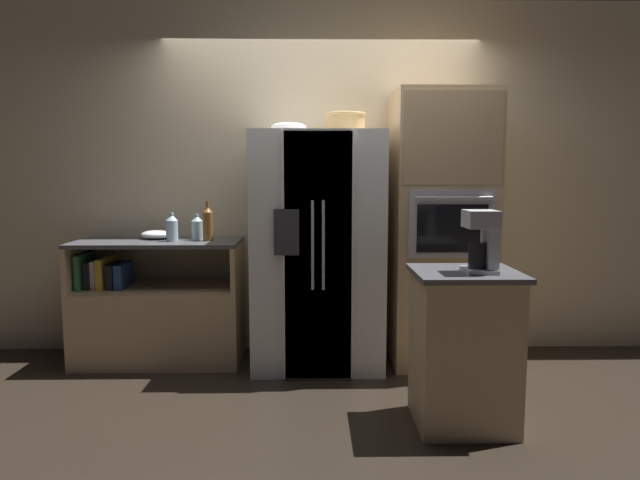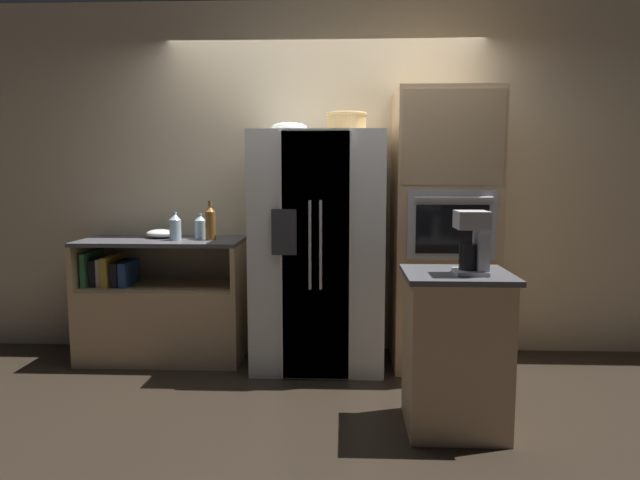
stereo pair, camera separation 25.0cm
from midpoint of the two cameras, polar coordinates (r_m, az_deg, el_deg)
The scene contains 13 objects.
ground_plane at distance 4.41m, azimuth -1.43°, elevation -12.51°, with size 20.00×20.00×0.00m, color black.
wall_back at distance 4.65m, azimuth -1.43°, elevation 6.07°, with size 12.00×0.06×2.80m.
counter_left at distance 4.65m, azimuth -17.37°, elevation -7.30°, with size 1.24×0.60×0.94m.
refrigerator at distance 4.28m, azimuth -1.93°, elevation -1.03°, with size 0.96×0.79×1.75m.
wall_oven at distance 4.39m, azimuth 10.36°, elevation 1.08°, with size 0.74×0.73×2.05m.
island_counter at distance 3.40m, azimuth 12.10°, elevation -10.51°, with size 0.59×0.55×0.90m.
wicker_basket at distance 4.31m, azimuth 0.86°, elevation 11.71°, with size 0.31×0.31×0.14m.
fruit_bowl at distance 4.23m, azimuth -4.87°, elevation 11.20°, with size 0.26×0.26×0.07m.
bottle_tall at distance 4.41m, azimuth -12.76°, elevation 1.64°, with size 0.08×0.08×0.30m.
bottle_short at distance 4.44m, azimuth -16.16°, elevation 1.21°, with size 0.09×0.09×0.22m.
bottle_wide at distance 4.48m, azimuth -13.77°, elevation 1.24°, with size 0.09×0.09×0.20m.
mixing_bowl at distance 4.65m, azimuth -17.48°, elevation 0.55°, with size 0.24×0.24×0.07m.
coffee_maker at distance 3.23m, azimuth 13.94°, elevation 0.15°, with size 0.17×0.19×0.35m.
Camera 1 is at (-0.09, -4.17, 1.45)m, focal length 32.00 mm.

